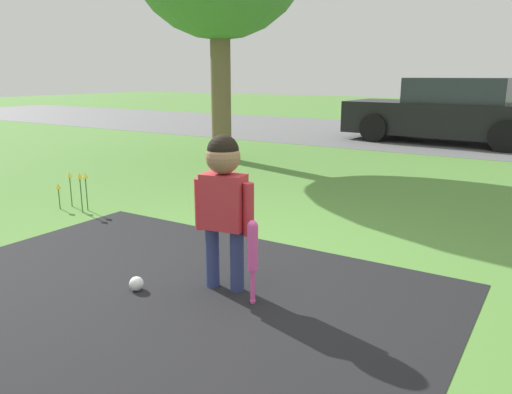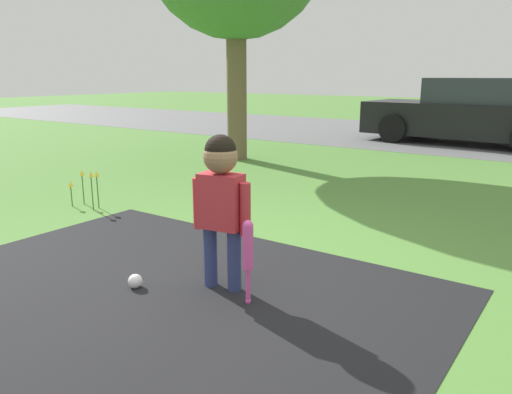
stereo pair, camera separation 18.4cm
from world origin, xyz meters
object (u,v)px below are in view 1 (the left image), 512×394
object	(u,v)px
baseball_bat	(253,251)
child	(224,191)
sports_ball	(136,284)
parked_car	(450,113)

from	to	relation	value
baseball_bat	child	bearing A→B (deg)	161.76
sports_ball	parked_car	bearing A→B (deg)	89.11
baseball_bat	sports_ball	size ratio (longest dim) A/B	5.64
sports_ball	child	bearing A→B (deg)	35.10
child	parked_car	world-z (taller)	parked_car
baseball_bat	parked_car	bearing A→B (deg)	94.13
sports_ball	baseball_bat	bearing A→B (deg)	17.94
sports_ball	parked_car	distance (m)	9.13
parked_car	sports_ball	bearing A→B (deg)	92.86
baseball_bat	parked_car	distance (m)	8.89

